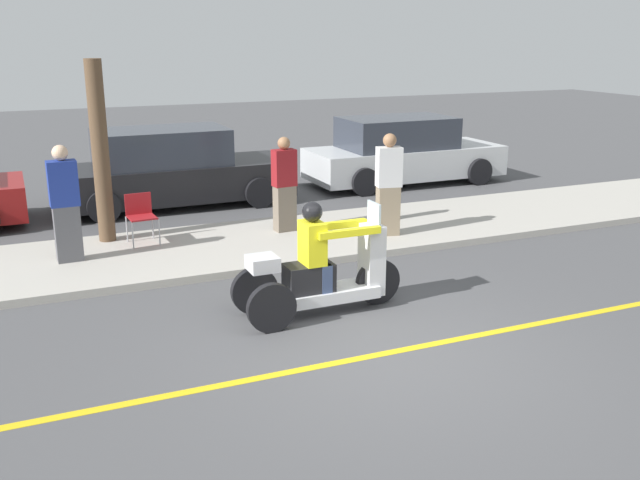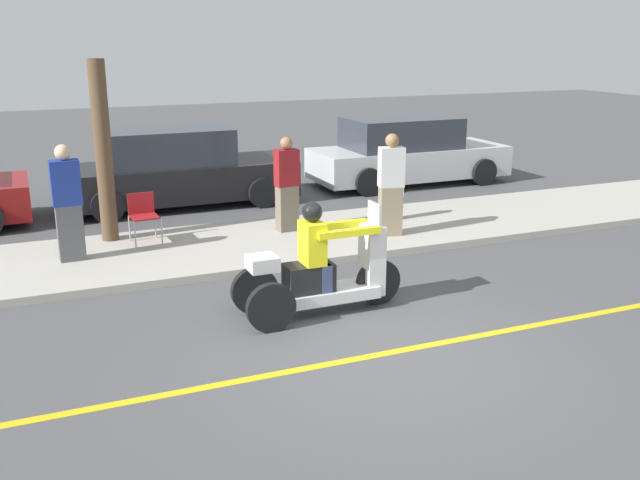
{
  "view_description": "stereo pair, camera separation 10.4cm",
  "coord_description": "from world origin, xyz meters",
  "px_view_note": "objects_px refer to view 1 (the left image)",
  "views": [
    {
      "loc": [
        -3.67,
        -6.55,
        3.53
      ],
      "look_at": [
        -0.21,
        1.43,
        0.99
      ],
      "focal_mm": 40.0,
      "sensor_mm": 36.0,
      "label": 1
    },
    {
      "loc": [
        -3.58,
        -6.59,
        3.53
      ],
      "look_at": [
        -0.21,
        1.43,
        0.99
      ],
      "focal_mm": 40.0,
      "sensor_mm": 36.0,
      "label": 2
    }
  ],
  "objects_px": {
    "spectator_near_curb": "(394,195)",
    "parked_car_lot_far": "(170,170)",
    "parked_car_lot_center": "(402,153)",
    "tree_trunk": "(100,152)",
    "spectator_far_back": "(388,187)",
    "spectator_by_tree": "(65,206)",
    "spectator_mid_group": "(284,186)",
    "motorcycle_trike": "(320,274)",
    "folding_chair_set_back": "(140,213)"
  },
  "relations": [
    {
      "from": "spectator_far_back",
      "to": "tree_trunk",
      "type": "xyz_separation_m",
      "value": [
        -4.56,
        1.58,
        0.65
      ]
    },
    {
      "from": "spectator_mid_group",
      "to": "parked_car_lot_far",
      "type": "height_order",
      "value": "spectator_mid_group"
    },
    {
      "from": "spectator_near_curb",
      "to": "tree_trunk",
      "type": "height_order",
      "value": "tree_trunk"
    },
    {
      "from": "motorcycle_trike",
      "to": "spectator_near_curb",
      "type": "distance_m",
      "value": 4.67
    },
    {
      "from": "spectator_far_back",
      "to": "spectator_mid_group",
      "type": "bearing_deg",
      "value": 148.47
    },
    {
      "from": "spectator_near_curb",
      "to": "parked_car_lot_far",
      "type": "bearing_deg",
      "value": 137.69
    },
    {
      "from": "spectator_near_curb",
      "to": "parked_car_lot_center",
      "type": "distance_m",
      "value": 3.96
    },
    {
      "from": "parked_car_lot_center",
      "to": "parked_car_lot_far",
      "type": "height_order",
      "value": "parked_car_lot_far"
    },
    {
      "from": "spectator_near_curb",
      "to": "spectator_by_tree",
      "type": "distance_m",
      "value": 5.9
    },
    {
      "from": "parked_car_lot_center",
      "to": "tree_trunk",
      "type": "relative_size",
      "value": 1.57
    },
    {
      "from": "motorcycle_trike",
      "to": "tree_trunk",
      "type": "xyz_separation_m",
      "value": [
        -2.14,
        4.19,
        1.09
      ]
    },
    {
      "from": "spectator_far_back",
      "to": "tree_trunk",
      "type": "relative_size",
      "value": 0.59
    },
    {
      "from": "spectator_by_tree",
      "to": "parked_car_lot_center",
      "type": "relative_size",
      "value": 0.38
    },
    {
      "from": "spectator_near_curb",
      "to": "tree_trunk",
      "type": "xyz_separation_m",
      "value": [
        -5.2,
        0.66,
        1.05
      ]
    },
    {
      "from": "spectator_by_tree",
      "to": "parked_car_lot_center",
      "type": "bearing_deg",
      "value": 24.52
    },
    {
      "from": "folding_chair_set_back",
      "to": "spectator_mid_group",
      "type": "bearing_deg",
      "value": -6.56
    },
    {
      "from": "motorcycle_trike",
      "to": "spectator_mid_group",
      "type": "xyz_separation_m",
      "value": [
        0.86,
        3.56,
        0.39
      ]
    },
    {
      "from": "spectator_far_back",
      "to": "spectator_near_curb",
      "type": "bearing_deg",
      "value": 55.21
    },
    {
      "from": "parked_car_lot_center",
      "to": "motorcycle_trike",
      "type": "bearing_deg",
      "value": -126.74
    },
    {
      "from": "spectator_near_curb",
      "to": "spectator_by_tree",
      "type": "xyz_separation_m",
      "value": [
        -5.88,
        -0.28,
        0.41
      ]
    },
    {
      "from": "spectator_far_back",
      "to": "spectator_by_tree",
      "type": "xyz_separation_m",
      "value": [
        -5.24,
        0.65,
        0.02
      ]
    },
    {
      "from": "spectator_mid_group",
      "to": "parked_car_lot_center",
      "type": "relative_size",
      "value": 0.35
    },
    {
      "from": "folding_chair_set_back",
      "to": "parked_car_lot_far",
      "type": "height_order",
      "value": "parked_car_lot_far"
    },
    {
      "from": "spectator_mid_group",
      "to": "tree_trunk",
      "type": "relative_size",
      "value": 0.56
    },
    {
      "from": "spectator_far_back",
      "to": "spectator_by_tree",
      "type": "distance_m",
      "value": 5.28
    },
    {
      "from": "folding_chair_set_back",
      "to": "parked_car_lot_far",
      "type": "xyz_separation_m",
      "value": [
        1.13,
        2.91,
        0.14
      ]
    },
    {
      "from": "spectator_by_tree",
      "to": "tree_trunk",
      "type": "relative_size",
      "value": 0.6
    },
    {
      "from": "spectator_mid_group",
      "to": "spectator_by_tree",
      "type": "height_order",
      "value": "spectator_by_tree"
    },
    {
      "from": "spectator_mid_group",
      "to": "parked_car_lot_far",
      "type": "bearing_deg",
      "value": 112.84
    },
    {
      "from": "parked_car_lot_center",
      "to": "spectator_near_curb",
      "type": "bearing_deg",
      "value": -121.84
    },
    {
      "from": "motorcycle_trike",
      "to": "folding_chair_set_back",
      "type": "height_order",
      "value": "motorcycle_trike"
    },
    {
      "from": "spectator_far_back",
      "to": "spectator_mid_group",
      "type": "xyz_separation_m",
      "value": [
        -1.56,
        0.96,
        -0.05
      ]
    },
    {
      "from": "motorcycle_trike",
      "to": "spectator_near_curb",
      "type": "bearing_deg",
      "value": 49.1
    },
    {
      "from": "spectator_mid_group",
      "to": "spectator_near_curb",
      "type": "distance_m",
      "value": 2.23
    },
    {
      "from": "spectator_near_curb",
      "to": "parked_car_lot_center",
      "type": "bearing_deg",
      "value": 58.16
    },
    {
      "from": "motorcycle_trike",
      "to": "spectator_by_tree",
      "type": "bearing_deg",
      "value": 131.02
    },
    {
      "from": "folding_chair_set_back",
      "to": "parked_car_lot_center",
      "type": "distance_m",
      "value": 7.42
    },
    {
      "from": "spectator_mid_group",
      "to": "tree_trunk",
      "type": "xyz_separation_m",
      "value": [
        -3.0,
        0.63,
        0.7
      ]
    },
    {
      "from": "folding_chair_set_back",
      "to": "tree_trunk",
      "type": "bearing_deg",
      "value": 146.7
    },
    {
      "from": "spectator_near_curb",
      "to": "parked_car_lot_far",
      "type": "xyz_separation_m",
      "value": [
        -3.54,
        3.23,
        0.18
      ]
    },
    {
      "from": "spectator_far_back",
      "to": "parked_car_lot_far",
      "type": "height_order",
      "value": "spectator_far_back"
    },
    {
      "from": "spectator_far_back",
      "to": "motorcycle_trike",
      "type": "bearing_deg",
      "value": -132.83
    },
    {
      "from": "spectator_near_curb",
      "to": "parked_car_lot_center",
      "type": "xyz_separation_m",
      "value": [
        2.09,
        3.36,
        0.17
      ]
    },
    {
      "from": "parked_car_lot_far",
      "to": "tree_trunk",
      "type": "height_order",
      "value": "tree_trunk"
    },
    {
      "from": "spectator_by_tree",
      "to": "folding_chair_set_back",
      "type": "bearing_deg",
      "value": 26.19
    },
    {
      "from": "spectator_far_back",
      "to": "parked_car_lot_center",
      "type": "bearing_deg",
      "value": 57.51
    },
    {
      "from": "parked_car_lot_far",
      "to": "spectator_far_back",
      "type": "bearing_deg",
      "value": -55.02
    },
    {
      "from": "folding_chair_set_back",
      "to": "tree_trunk",
      "type": "distance_m",
      "value": 1.18
    },
    {
      "from": "spectator_near_curb",
      "to": "folding_chair_set_back",
      "type": "distance_m",
      "value": 4.69
    },
    {
      "from": "parked_car_lot_far",
      "to": "motorcycle_trike",
      "type": "bearing_deg",
      "value": -85.86
    }
  ]
}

